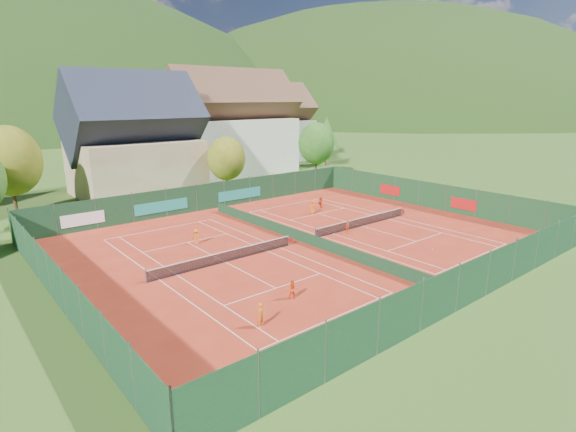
{
  "coord_description": "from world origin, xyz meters",
  "views": [
    {
      "loc": [
        -25.24,
        -28.57,
        12.52
      ],
      "look_at": [
        0.0,
        2.0,
        2.0
      ],
      "focal_mm": 28.0,
      "sensor_mm": 36.0,
      "label": 1
    }
  ],
  "objects_px": {
    "player_left_near": "(261,315)",
    "player_right_near": "(347,227)",
    "hotel_block_b": "(270,128)",
    "player_right_far_a": "(313,207)",
    "player_left_mid": "(293,290)",
    "chalet": "(135,144)",
    "player_right_far_b": "(321,202)",
    "player_left_far": "(196,237)",
    "ball_hopper": "(519,241)",
    "hotel_block_a": "(232,129)"
  },
  "relations": [
    {
      "from": "player_left_near",
      "to": "player_right_near",
      "type": "relative_size",
      "value": 1.16
    },
    {
      "from": "player_left_near",
      "to": "player_right_near",
      "type": "height_order",
      "value": "player_left_near"
    },
    {
      "from": "hotel_block_b",
      "to": "player_left_near",
      "type": "distance_m",
      "value": 68.62
    },
    {
      "from": "hotel_block_b",
      "to": "player_right_far_a",
      "type": "distance_m",
      "value": 43.91
    },
    {
      "from": "player_left_mid",
      "to": "chalet",
      "type": "bearing_deg",
      "value": 107.76
    },
    {
      "from": "chalet",
      "to": "player_right_near",
      "type": "height_order",
      "value": "chalet"
    },
    {
      "from": "player_right_far_b",
      "to": "player_left_far",
      "type": "bearing_deg",
      "value": -16.09
    },
    {
      "from": "hotel_block_b",
      "to": "ball_hopper",
      "type": "height_order",
      "value": "hotel_block_b"
    },
    {
      "from": "player_right_near",
      "to": "player_right_far_a",
      "type": "distance_m",
      "value": 7.98
    },
    {
      "from": "hotel_block_b",
      "to": "ball_hopper",
      "type": "xyz_separation_m",
      "value": [
        -16.63,
        -56.95,
        -6.06
      ]
    },
    {
      "from": "player_right_far_b",
      "to": "player_left_near",
      "type": "bearing_deg",
      "value": 14.76
    },
    {
      "from": "hotel_block_a",
      "to": "player_left_far",
      "type": "relative_size",
      "value": 15.4
    },
    {
      "from": "chalet",
      "to": "player_right_far_b",
      "type": "height_order",
      "value": "chalet"
    },
    {
      "from": "hotel_block_b",
      "to": "ball_hopper",
      "type": "distance_m",
      "value": 59.64
    },
    {
      "from": "player_left_far",
      "to": "chalet",
      "type": "bearing_deg",
      "value": -77.58
    },
    {
      "from": "player_right_far_a",
      "to": "chalet",
      "type": "bearing_deg",
      "value": -94.86
    },
    {
      "from": "player_right_far_a",
      "to": "player_left_near",
      "type": "bearing_deg",
      "value": 11.74
    },
    {
      "from": "player_left_near",
      "to": "player_left_far",
      "type": "bearing_deg",
      "value": 41.01
    },
    {
      "from": "player_right_near",
      "to": "player_right_far_a",
      "type": "bearing_deg",
      "value": 40.15
    },
    {
      "from": "player_left_mid",
      "to": "player_right_near",
      "type": "bearing_deg",
      "value": 55.54
    },
    {
      "from": "ball_hopper",
      "to": "player_left_near",
      "type": "relative_size",
      "value": 0.55
    },
    {
      "from": "hotel_block_a",
      "to": "ball_hopper",
      "type": "height_order",
      "value": "hotel_block_a"
    },
    {
      "from": "chalet",
      "to": "hotel_block_a",
      "type": "relative_size",
      "value": 0.75
    },
    {
      "from": "hotel_block_a",
      "to": "player_left_near",
      "type": "bearing_deg",
      "value": -121.21
    },
    {
      "from": "player_left_far",
      "to": "player_right_far_b",
      "type": "xyz_separation_m",
      "value": [
        17.6,
        2.75,
        -0.01
      ]
    },
    {
      "from": "hotel_block_a",
      "to": "player_right_far_b",
      "type": "bearing_deg",
      "value": -102.14
    },
    {
      "from": "hotel_block_a",
      "to": "player_left_far",
      "type": "distance_m",
      "value": 39.19
    },
    {
      "from": "player_right_near",
      "to": "player_right_far_b",
      "type": "bearing_deg",
      "value": 29.3
    },
    {
      "from": "player_right_far_b",
      "to": "player_right_near",
      "type": "bearing_deg",
      "value": 35.67
    },
    {
      "from": "hotel_block_a",
      "to": "ball_hopper",
      "type": "relative_size",
      "value": 27.0
    },
    {
      "from": "player_right_far_a",
      "to": "player_right_far_b",
      "type": "bearing_deg",
      "value": -179.73
    },
    {
      "from": "chalet",
      "to": "player_right_far_a",
      "type": "relative_size",
      "value": 10.26
    },
    {
      "from": "player_left_mid",
      "to": "player_right_far_a",
      "type": "relative_size",
      "value": 0.85
    },
    {
      "from": "ball_hopper",
      "to": "player_left_far",
      "type": "bearing_deg",
      "value": 138.75
    },
    {
      "from": "hotel_block_a",
      "to": "player_left_far",
      "type": "xyz_separation_m",
      "value": [
        -23.59,
        -30.57,
        -6.68
      ]
    },
    {
      "from": "player_left_far",
      "to": "player_right_far_a",
      "type": "bearing_deg",
      "value": -151.98
    },
    {
      "from": "hotel_block_a",
      "to": "player_right_far_a",
      "type": "bearing_deg",
      "value": -106.22
    },
    {
      "from": "ball_hopper",
      "to": "player_right_far_a",
      "type": "bearing_deg",
      "value": 106.61
    },
    {
      "from": "player_left_mid",
      "to": "player_left_far",
      "type": "xyz_separation_m",
      "value": [
        0.61,
        13.86,
        0.03
      ]
    },
    {
      "from": "hotel_block_b",
      "to": "player_right_far_b",
      "type": "bearing_deg",
      "value": -119.16
    },
    {
      "from": "hotel_block_b",
      "to": "player_left_near",
      "type": "bearing_deg",
      "value": -127.79
    },
    {
      "from": "chalet",
      "to": "player_left_mid",
      "type": "bearing_deg",
      "value": -97.71
    },
    {
      "from": "hotel_block_a",
      "to": "player_left_mid",
      "type": "height_order",
      "value": "hotel_block_a"
    },
    {
      "from": "chalet",
      "to": "hotel_block_b",
      "type": "relative_size",
      "value": 0.94
    },
    {
      "from": "hotel_block_a",
      "to": "hotel_block_b",
      "type": "xyz_separation_m",
      "value": [
        14.0,
        8.0,
        -0.76
      ]
    },
    {
      "from": "hotel_block_b",
      "to": "player_right_far_a",
      "type": "relative_size",
      "value": 10.95
    },
    {
      "from": "player_left_far",
      "to": "player_right_near",
      "type": "height_order",
      "value": "player_left_far"
    },
    {
      "from": "player_left_near",
      "to": "hotel_block_b",
      "type": "bearing_deg",
      "value": 18.79
    },
    {
      "from": "hotel_block_a",
      "to": "player_left_near",
      "type": "xyz_separation_m",
      "value": [
        -27.89,
        -46.03,
        -6.65
      ]
    },
    {
      "from": "hotel_block_b",
      "to": "player_right_far_b",
      "type": "relative_size",
      "value": 12.53
    }
  ]
}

